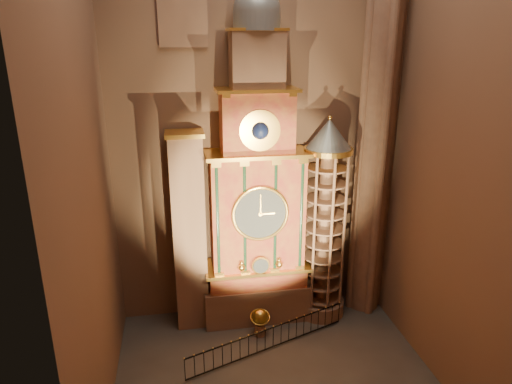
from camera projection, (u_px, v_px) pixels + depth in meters
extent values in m
plane|color=#383330|center=(276.00, 379.00, 20.16)|extent=(14.00, 14.00, 0.00)
plane|color=brown|center=(253.00, 109.00, 22.26)|extent=(22.00, 0.00, 22.00)
plane|color=brown|center=(80.00, 140.00, 15.51)|extent=(0.00, 22.00, 22.00)
plane|color=brown|center=(455.00, 127.00, 17.81)|extent=(0.00, 22.00, 22.00)
cube|color=#8C634C|center=(257.00, 299.00, 24.51)|extent=(5.60, 2.20, 2.00)
cube|color=maroon|center=(257.00, 274.00, 24.03)|extent=(5.00, 2.00, 1.00)
cube|color=#FBBC4A|center=(257.00, 265.00, 23.81)|extent=(5.40, 2.30, 0.18)
cube|color=maroon|center=(257.00, 212.00, 22.92)|extent=(4.60, 2.00, 6.00)
cylinder|color=black|center=(218.00, 221.00, 21.78)|extent=(0.32, 0.32, 5.60)
cylinder|color=black|center=(244.00, 219.00, 21.99)|extent=(0.32, 0.32, 5.60)
cylinder|color=black|center=(275.00, 217.00, 22.24)|extent=(0.32, 0.32, 5.60)
cylinder|color=black|center=(301.00, 216.00, 22.45)|extent=(0.32, 0.32, 5.60)
cube|color=#FBBC4A|center=(257.00, 153.00, 21.90)|extent=(5.00, 2.25, 0.18)
cylinder|color=#2D3033|center=(260.00, 214.00, 21.88)|extent=(2.60, 0.12, 2.60)
torus|color=#FBBC4A|center=(260.00, 214.00, 21.83)|extent=(2.80, 0.16, 2.80)
cylinder|color=#FBBC4A|center=(261.00, 265.00, 22.60)|extent=(0.90, 0.10, 0.90)
sphere|color=#FBBC4A|center=(242.00, 267.00, 22.50)|extent=(0.36, 0.36, 0.36)
sphere|color=#FBBC4A|center=(279.00, 264.00, 22.82)|extent=(0.36, 0.36, 0.36)
cube|color=maroon|center=(257.00, 123.00, 21.49)|extent=(3.40, 1.80, 3.00)
sphere|color=#0B0F38|center=(260.00, 131.00, 20.70)|extent=(0.80, 0.80, 0.80)
cube|color=#FBBC4A|center=(257.00, 90.00, 20.95)|extent=(3.80, 2.00, 0.15)
cube|color=#8C634C|center=(257.00, 61.00, 20.60)|extent=(2.40, 1.60, 2.60)
sphere|color=slate|center=(257.00, 11.00, 19.93)|extent=(2.10, 2.10, 2.10)
cube|color=#8C634C|center=(189.00, 235.00, 22.68)|extent=(1.60, 1.40, 10.00)
cube|color=#FBBC4A|center=(192.00, 275.00, 22.92)|extent=(1.35, 0.10, 2.10)
cube|color=#4D1814|center=(192.00, 275.00, 22.86)|extent=(1.05, 0.04, 1.75)
cube|color=#FBBC4A|center=(189.00, 227.00, 22.09)|extent=(1.35, 0.10, 2.10)
cube|color=#4D1814|center=(189.00, 228.00, 22.04)|extent=(1.05, 0.04, 1.75)
cube|color=#FBBC4A|center=(187.00, 176.00, 21.27)|extent=(1.35, 0.10, 2.10)
cube|color=#4D1814|center=(187.00, 176.00, 21.21)|extent=(1.05, 0.04, 1.75)
cube|color=#FBBC4A|center=(184.00, 134.00, 21.05)|extent=(1.80, 1.60, 0.20)
cylinder|color=#8C634C|center=(320.00, 305.00, 24.99)|extent=(2.50, 2.50, 0.80)
cylinder|color=#8C634C|center=(324.00, 230.00, 23.56)|extent=(0.70, 0.70, 8.20)
cylinder|color=#FBBC4A|center=(328.00, 150.00, 22.23)|extent=(2.40, 2.40, 0.25)
cone|color=slate|center=(329.00, 134.00, 21.97)|extent=(2.30, 2.30, 1.50)
sphere|color=#FBBC4A|center=(330.00, 118.00, 21.72)|extent=(0.20, 0.20, 0.20)
cylinder|color=#8C634C|center=(379.00, 109.00, 22.33)|extent=(1.60, 1.60, 22.00)
cylinder|color=#8C634C|center=(394.00, 109.00, 22.46)|extent=(0.44, 0.44, 22.00)
cylinder|color=#8C634C|center=(364.00, 109.00, 22.20)|extent=(0.44, 0.44, 22.00)
cylinder|color=#8C634C|center=(372.00, 107.00, 23.08)|extent=(0.44, 0.44, 22.00)
cylinder|color=#8C634C|center=(386.00, 111.00, 21.58)|extent=(0.44, 0.44, 22.00)
cylinder|color=#8C634C|center=(260.00, 329.00, 23.07)|extent=(0.54, 0.54, 0.63)
sphere|color=#BB8F34|center=(260.00, 317.00, 22.84)|extent=(0.81, 0.81, 0.81)
torus|color=#BB8F34|center=(260.00, 317.00, 22.84)|extent=(1.02, 0.97, 0.44)
cube|color=black|center=(269.00, 329.00, 21.65)|extent=(8.11, 3.07, 0.05)
cube|color=black|center=(269.00, 348.00, 22.00)|extent=(8.11, 3.07, 0.05)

